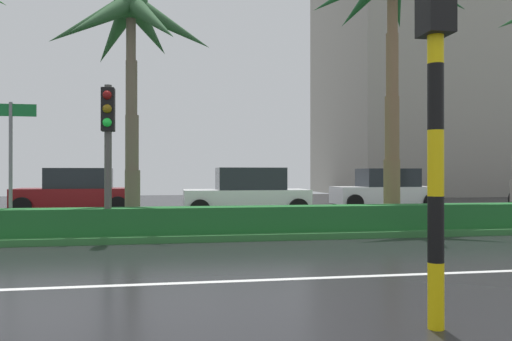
% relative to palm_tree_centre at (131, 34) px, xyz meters
% --- Properties ---
extents(ground_plane, '(90.00, 42.00, 0.10)m').
position_rel_palm_tree_centre_xyz_m(ground_plane, '(-2.54, 0.29, -5.31)').
color(ground_plane, black).
extents(median_strip, '(85.50, 4.00, 0.15)m').
position_rel_palm_tree_centre_xyz_m(median_strip, '(-2.54, -0.71, -5.19)').
color(median_strip, '#2D6B33').
rests_on(median_strip, ground_plane).
extents(median_hedge, '(76.50, 0.70, 0.60)m').
position_rel_palm_tree_centre_xyz_m(median_hedge, '(-2.54, -2.11, -4.81)').
color(median_hedge, '#1E6028').
rests_on(median_hedge, median_strip).
extents(palm_tree_centre, '(4.46, 4.17, 6.40)m').
position_rel_palm_tree_centre_xyz_m(palm_tree_centre, '(0.00, 0.00, 0.00)').
color(palm_tree_centre, brown).
rests_on(palm_tree_centre, median_strip).
extents(palm_tree_centre_right, '(4.58, 4.56, 7.61)m').
position_rel_palm_tree_centre_xyz_m(palm_tree_centre_right, '(7.18, -0.59, 1.02)').
color(palm_tree_centre_right, brown).
rests_on(palm_tree_centre_right, median_strip).
extents(traffic_signal_median_right, '(0.28, 0.43, 3.35)m').
position_rel_palm_tree_centre_xyz_m(traffic_signal_median_right, '(-0.32, -2.28, -2.81)').
color(traffic_signal_median_right, '#4C4C47').
rests_on(traffic_signal_median_right, median_strip).
extents(street_name_sign, '(1.10, 0.08, 3.00)m').
position_rel_palm_tree_centre_xyz_m(street_name_sign, '(-2.52, -1.65, -3.18)').
color(street_name_sign, slate).
rests_on(street_name_sign, median_strip).
extents(traffic_signal_foreground, '(0.28, 0.43, 3.94)m').
position_rel_palm_tree_centre_xyz_m(traffic_signal_foreground, '(3.62, -9.19, -2.55)').
color(traffic_signal_foreground, yellow).
rests_on(traffic_signal_foreground, ground_plane).
extents(car_in_traffic_second, '(4.30, 2.02, 1.72)m').
position_rel_palm_tree_centre_xyz_m(car_in_traffic_second, '(-2.43, 6.03, -4.44)').
color(car_in_traffic_second, maroon).
rests_on(car_in_traffic_second, ground_plane).
extents(car_in_traffic_third, '(4.30, 2.02, 1.72)m').
position_rel_palm_tree_centre_xyz_m(car_in_traffic_third, '(3.71, 3.47, -4.44)').
color(car_in_traffic_third, white).
rests_on(car_in_traffic_third, ground_plane).
extents(car_in_traffic_fourth, '(4.30, 2.02, 1.72)m').
position_rel_palm_tree_centre_xyz_m(car_in_traffic_fourth, '(10.05, 6.17, -4.44)').
color(car_in_traffic_fourth, white).
rests_on(car_in_traffic_fourth, ground_plane).
extents(building_far_right, '(14.57, 12.40, 16.38)m').
position_rel_palm_tree_centre_xyz_m(building_far_right, '(20.10, 20.94, 2.93)').
color(building_far_right, gray).
rests_on(building_far_right, ground_plane).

